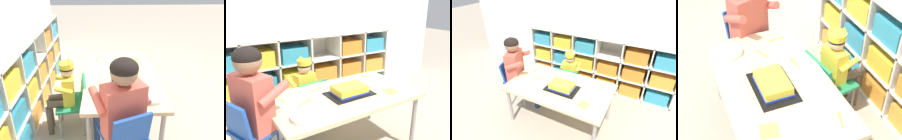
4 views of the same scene
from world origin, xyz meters
TOP-DOWN VIEW (x-y plane):
  - storage_cubby_shelf at (0.15, 1.08)m, footprint 2.43×0.39m
  - activity_table at (0.00, 0.00)m, footprint 1.29×0.74m
  - classroom_chair_blue at (-0.11, 0.48)m, footprint 0.40×0.35m
  - child_with_crown at (-0.12, 0.58)m, footprint 0.32×0.32m
  - classroom_chair_adult_side at (-0.78, 0.02)m, footprint 0.41×0.40m
  - adult_helper_seated at (-0.68, 0.07)m, footprint 0.49×0.47m
  - birthday_cake_on_tray at (0.05, -0.03)m, footprint 0.40×0.27m
  - paper_plate_stack at (-0.45, -0.21)m, footprint 0.22×0.22m
  - paper_napkin_square at (0.39, -0.18)m, footprint 0.13×0.13m
  - fork_near_child_seat at (-0.34, 0.02)m, footprint 0.14×0.08m
  - fork_by_napkin at (-0.49, 0.19)m, footprint 0.03×0.13m
  - fork_scattered_mid_table at (0.47, 0.26)m, footprint 0.12×0.05m
  - fork_beside_plate_stack at (-0.15, 0.21)m, footprint 0.13×0.03m

SIDE VIEW (x-z plane):
  - classroom_chair_blue at x=-0.11m, z-range 0.06..0.63m
  - storage_cubby_shelf at x=0.15m, z-range -0.04..0.87m
  - classroom_chair_adult_side at x=-0.78m, z-range 0.09..0.80m
  - child_with_crown at x=-0.12m, z-range 0.09..0.89m
  - activity_table at x=0.00m, z-range 0.24..0.80m
  - paper_napkin_square at x=0.39m, z-range 0.56..0.57m
  - fork_near_child_seat at x=-0.34m, z-range 0.56..0.57m
  - fork_by_napkin at x=-0.49m, z-range 0.56..0.57m
  - fork_scattered_mid_table at x=0.47m, z-range 0.56..0.57m
  - fork_beside_plate_stack at x=-0.15m, z-range 0.56..0.57m
  - paper_plate_stack at x=-0.45m, z-range 0.56..0.59m
  - birthday_cake_on_tray at x=0.05m, z-range 0.56..0.64m
  - adult_helper_seated at x=-0.68m, z-range 0.13..1.19m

